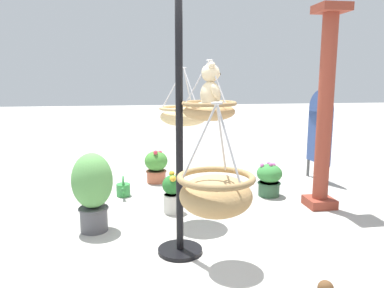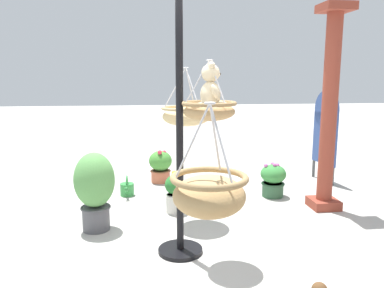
{
  "view_description": "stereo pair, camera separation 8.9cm",
  "coord_description": "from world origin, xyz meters",
  "px_view_note": "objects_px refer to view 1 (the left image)",
  "views": [
    {
      "loc": [
        3.36,
        -0.41,
        1.72
      ],
      "look_at": [
        0.02,
        0.1,
        1.11
      ],
      "focal_mm": 35.23,
      "sensor_mm": 36.0,
      "label": 1
    },
    {
      "loc": [
        3.37,
        -0.32,
        1.72
      ],
      "look_at": [
        0.02,
        0.1,
        1.11
      ],
      "focal_mm": 35.23,
      "sensor_mm": 36.0,
      "label": 2
    }
  ],
  "objects_px": {
    "hanging_basket_right_low": "(216,193)",
    "greenhouse_pillar_left": "(325,114)",
    "hanging_basket_left_high": "(184,115)",
    "display_pole_central": "(180,174)",
    "potted_plant_bushy_green": "(92,188)",
    "potted_plant_conical_shrub": "(269,179)",
    "display_sign_board": "(320,128)",
    "watering_can": "(123,189)",
    "hanging_basket_with_teddy": "(209,110)",
    "potted_plant_flowering_red": "(156,166)",
    "teddy_bear": "(212,89)",
    "potted_plant_small_succulent": "(172,192)"
  },
  "relations": [
    {
      "from": "hanging_basket_right_low",
      "to": "greenhouse_pillar_left",
      "type": "distance_m",
      "value": 3.26
    },
    {
      "from": "hanging_basket_left_high",
      "to": "display_pole_central",
      "type": "bearing_deg",
      "value": -10.13
    },
    {
      "from": "potted_plant_bushy_green",
      "to": "potted_plant_conical_shrub",
      "type": "height_order",
      "value": "potted_plant_bushy_green"
    },
    {
      "from": "potted_plant_conical_shrub",
      "to": "display_sign_board",
      "type": "xyz_separation_m",
      "value": [
        -0.69,
        1.1,
        0.64
      ]
    },
    {
      "from": "watering_can",
      "to": "hanging_basket_left_high",
      "type": "bearing_deg",
      "value": 35.44
    },
    {
      "from": "potted_plant_bushy_green",
      "to": "potted_plant_conical_shrub",
      "type": "relative_size",
      "value": 1.76
    },
    {
      "from": "hanging_basket_with_teddy",
      "to": "hanging_basket_left_high",
      "type": "height_order",
      "value": "hanging_basket_with_teddy"
    },
    {
      "from": "potted_plant_bushy_green",
      "to": "potted_plant_flowering_red",
      "type": "bearing_deg",
      "value": 156.85
    },
    {
      "from": "teddy_bear",
      "to": "watering_can",
      "type": "xyz_separation_m",
      "value": [
        -2.05,
        -0.88,
        -1.5
      ]
    },
    {
      "from": "potted_plant_bushy_green",
      "to": "display_sign_board",
      "type": "relative_size",
      "value": 0.59
    },
    {
      "from": "potted_plant_flowering_red",
      "to": "potted_plant_small_succulent",
      "type": "bearing_deg",
      "value": 4.88
    },
    {
      "from": "display_pole_central",
      "to": "hanging_basket_left_high",
      "type": "height_order",
      "value": "display_pole_central"
    },
    {
      "from": "display_pole_central",
      "to": "hanging_basket_right_low",
      "type": "xyz_separation_m",
      "value": [
        1.53,
        0.02,
        0.29
      ]
    },
    {
      "from": "greenhouse_pillar_left",
      "to": "potted_plant_bushy_green",
      "type": "xyz_separation_m",
      "value": [
        0.37,
        -2.91,
        -0.75
      ]
    },
    {
      "from": "watering_can",
      "to": "potted_plant_conical_shrub",
      "type": "bearing_deg",
      "value": 81.97
    },
    {
      "from": "hanging_basket_left_high",
      "to": "hanging_basket_right_low",
      "type": "relative_size",
      "value": 1.07
    },
    {
      "from": "potted_plant_bushy_green",
      "to": "teddy_bear",
      "type": "bearing_deg",
      "value": 54.69
    },
    {
      "from": "display_pole_central",
      "to": "potted_plant_small_succulent",
      "type": "distance_m",
      "value": 1.25
    },
    {
      "from": "hanging_basket_right_low",
      "to": "potted_plant_flowering_red",
      "type": "distance_m",
      "value": 4.18
    },
    {
      "from": "display_pole_central",
      "to": "potted_plant_conical_shrub",
      "type": "distance_m",
      "value": 2.26
    },
    {
      "from": "greenhouse_pillar_left",
      "to": "potted_plant_bushy_green",
      "type": "distance_m",
      "value": 3.03
    },
    {
      "from": "display_pole_central",
      "to": "greenhouse_pillar_left",
      "type": "distance_m",
      "value": 2.31
    },
    {
      "from": "teddy_bear",
      "to": "hanging_basket_left_high",
      "type": "distance_m",
      "value": 1.05
    },
    {
      "from": "teddy_bear",
      "to": "potted_plant_small_succulent",
      "type": "relative_size",
      "value": 0.78
    },
    {
      "from": "display_pole_central",
      "to": "potted_plant_flowering_red",
      "type": "height_order",
      "value": "display_pole_central"
    },
    {
      "from": "teddy_bear",
      "to": "hanging_basket_left_high",
      "type": "xyz_separation_m",
      "value": [
        -0.99,
        -0.12,
        -0.33
      ]
    },
    {
      "from": "hanging_basket_with_teddy",
      "to": "potted_plant_flowering_red",
      "type": "xyz_separation_m",
      "value": [
        -2.73,
        -0.34,
        -1.15
      ]
    },
    {
      "from": "potted_plant_flowering_red",
      "to": "display_sign_board",
      "type": "distance_m",
      "value": 2.77
    },
    {
      "from": "potted_plant_conical_shrub",
      "to": "hanging_basket_with_teddy",
      "type": "bearing_deg",
      "value": -35.45
    },
    {
      "from": "potted_plant_small_succulent",
      "to": "potted_plant_bushy_green",
      "type": "bearing_deg",
      "value": -64.38
    },
    {
      "from": "watering_can",
      "to": "teddy_bear",
      "type": "bearing_deg",
      "value": 23.19
    },
    {
      "from": "teddy_bear",
      "to": "greenhouse_pillar_left",
      "type": "distance_m",
      "value": 2.14
    },
    {
      "from": "hanging_basket_right_low",
      "to": "potted_plant_small_succulent",
      "type": "bearing_deg",
      "value": 179.62
    },
    {
      "from": "hanging_basket_with_teddy",
      "to": "potted_plant_flowering_red",
      "type": "height_order",
      "value": "hanging_basket_with_teddy"
    },
    {
      "from": "hanging_basket_right_low",
      "to": "potted_plant_bushy_green",
      "type": "height_order",
      "value": "hanging_basket_right_low"
    },
    {
      "from": "hanging_basket_left_high",
      "to": "display_sign_board",
      "type": "relative_size",
      "value": 0.45
    },
    {
      "from": "potted_plant_flowering_red",
      "to": "watering_can",
      "type": "bearing_deg",
      "value": -37.59
    },
    {
      "from": "potted_plant_small_succulent",
      "to": "teddy_bear",
      "type": "bearing_deg",
      "value": 10.46
    },
    {
      "from": "display_pole_central",
      "to": "potted_plant_conical_shrub",
      "type": "xyz_separation_m",
      "value": [
        -1.6,
        1.5,
        -0.55
      ]
    },
    {
      "from": "greenhouse_pillar_left",
      "to": "hanging_basket_left_high",
      "type": "bearing_deg",
      "value": -83.42
    },
    {
      "from": "potted_plant_flowering_red",
      "to": "potted_plant_bushy_green",
      "type": "distance_m",
      "value": 2.08
    },
    {
      "from": "display_pole_central",
      "to": "teddy_bear",
      "type": "height_order",
      "value": "display_pole_central"
    },
    {
      "from": "potted_plant_conical_shrub",
      "to": "display_sign_board",
      "type": "relative_size",
      "value": 0.34
    },
    {
      "from": "hanging_basket_right_low",
      "to": "teddy_bear",
      "type": "bearing_deg",
      "value": 169.57
    },
    {
      "from": "hanging_basket_right_low",
      "to": "watering_can",
      "type": "bearing_deg",
      "value": -169.67
    },
    {
      "from": "hanging_basket_left_high",
      "to": "potted_plant_small_succulent",
      "type": "relative_size",
      "value": 1.24
    },
    {
      "from": "display_sign_board",
      "to": "potted_plant_bushy_green",
      "type": "bearing_deg",
      "value": -65.25
    },
    {
      "from": "teddy_bear",
      "to": "display_sign_board",
      "type": "distance_m",
      "value": 3.45
    },
    {
      "from": "hanging_basket_with_teddy",
      "to": "potted_plant_small_succulent",
      "type": "xyz_separation_m",
      "value": [
        -1.28,
        -0.21,
        -1.16
      ]
    },
    {
      "from": "potted_plant_small_succulent",
      "to": "potted_plant_flowering_red",
      "type": "bearing_deg",
      "value": -175.12
    }
  ]
}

